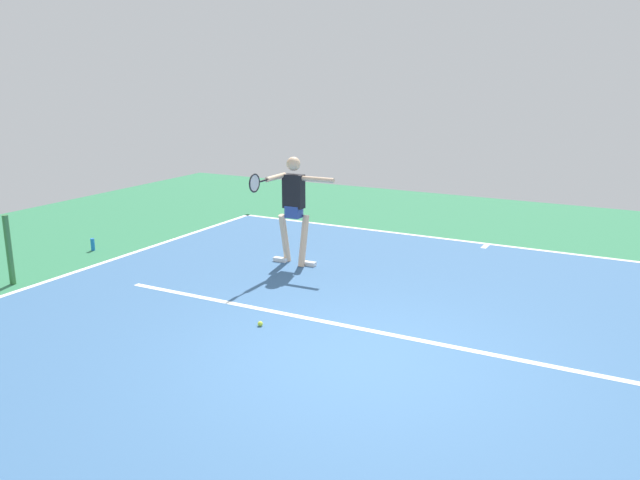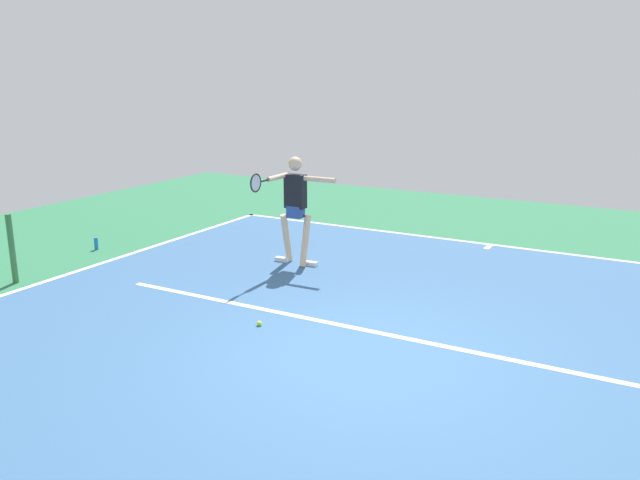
% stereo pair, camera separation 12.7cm
% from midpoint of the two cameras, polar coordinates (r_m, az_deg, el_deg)
% --- Properties ---
extents(ground_plane, '(20.84, 20.84, 0.00)m').
position_cam_midpoint_polar(ground_plane, '(7.37, 3.68, -10.53)').
color(ground_plane, '#2D754C').
extents(court_surface, '(10.95, 11.64, 0.00)m').
position_cam_midpoint_polar(court_surface, '(7.37, 3.68, -10.52)').
color(court_surface, '#38608E').
rests_on(court_surface, ground_plane).
extents(court_line_baseline_near, '(10.95, 0.10, 0.01)m').
position_cam_midpoint_polar(court_line_baseline_near, '(12.56, 15.03, -0.38)').
color(court_line_baseline_near, white).
rests_on(court_line_baseline_near, ground_plane).
extents(court_line_sideline_right, '(0.10, 11.64, 0.01)m').
position_cam_midpoint_polar(court_line_sideline_right, '(10.69, -23.66, -3.70)').
color(court_line_sideline_right, white).
rests_on(court_line_sideline_right, ground_plane).
extents(court_line_service, '(8.21, 0.10, 0.01)m').
position_cam_midpoint_polar(court_line_service, '(8.09, 6.31, -8.22)').
color(court_line_service, white).
rests_on(court_line_service, ground_plane).
extents(court_line_centre_mark, '(0.10, 0.30, 0.01)m').
position_cam_midpoint_polar(court_line_centre_mark, '(12.37, 14.80, -0.59)').
color(court_line_centre_mark, white).
rests_on(court_line_centre_mark, ground_plane).
extents(net_post, '(0.09, 0.09, 1.07)m').
position_cam_midpoint_polar(net_post, '(10.83, -25.08, -0.70)').
color(net_post, '#38753D').
rests_on(net_post, ground_plane).
extents(tennis_player, '(1.12, 1.22, 1.81)m').
position_cam_midpoint_polar(tennis_player, '(10.66, -1.89, 3.27)').
color(tennis_player, beige).
rests_on(tennis_player, ground_plane).
extents(tennis_ball_near_service_line, '(0.07, 0.07, 0.07)m').
position_cam_midpoint_polar(tennis_ball_near_service_line, '(8.33, -4.91, -7.30)').
color(tennis_ball_near_service_line, '#C6E53D').
rests_on(tennis_ball_near_service_line, ground_plane).
extents(water_bottle, '(0.07, 0.07, 0.22)m').
position_cam_midpoint_polar(water_bottle, '(12.43, -18.75, -0.30)').
color(water_bottle, blue).
rests_on(water_bottle, ground_plane).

